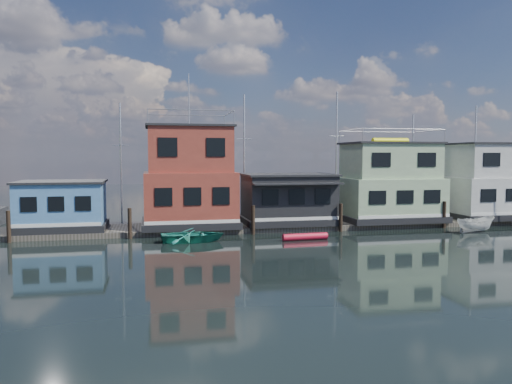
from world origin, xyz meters
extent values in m
plane|color=black|center=(0.00, 0.00, 0.00)|extent=(160.00, 160.00, 0.00)
cube|color=#595147|center=(0.00, 12.00, 0.20)|extent=(48.00, 5.00, 0.40)
cube|color=black|center=(-18.00, 12.00, 0.65)|extent=(6.40, 4.90, 0.50)
cube|color=#5085BD|center=(-18.00, 12.00, 2.40)|extent=(6.00, 4.50, 3.00)
cube|color=black|center=(-18.00, 12.00, 3.98)|extent=(6.30, 4.80, 0.16)
cube|color=black|center=(-8.50, 12.00, 0.65)|extent=(7.40, 5.90, 0.50)
cube|color=maroon|center=(-8.50, 12.00, 2.77)|extent=(7.00, 5.50, 3.74)
cube|color=maroon|center=(-8.50, 12.00, 6.37)|extent=(6.30, 4.95, 3.46)
cube|color=black|center=(-8.50, 12.00, 8.18)|extent=(6.65, 5.23, 0.16)
cylinder|color=silver|center=(-8.50, 12.00, 10.26)|extent=(0.08, 0.08, 4.00)
cube|color=black|center=(-0.50, 12.00, 0.65)|extent=(7.40, 5.40, 0.50)
cube|color=black|center=(-0.50, 12.00, 2.60)|extent=(7.00, 5.00, 3.40)
cube|color=black|center=(-0.50, 12.00, 4.38)|extent=(7.30, 5.30, 0.16)
cube|color=black|center=(-0.50, 9.20, 3.79)|extent=(7.00, 1.20, 0.12)
cube|color=black|center=(8.50, 12.00, 0.65)|extent=(8.40, 5.90, 0.50)
cube|color=#9CBA8C|center=(8.50, 12.00, 2.46)|extent=(8.00, 5.50, 3.12)
cube|color=#9CBA8C|center=(8.50, 12.00, 5.46)|extent=(7.20, 4.95, 2.88)
cube|color=black|center=(8.50, 12.00, 6.98)|extent=(7.60, 5.23, 0.16)
cylinder|color=#ECEA08|center=(8.50, 12.00, 7.15)|extent=(3.20, 0.56, 0.56)
cube|color=black|center=(18.50, 12.00, 0.65)|extent=(8.40, 5.90, 0.50)
cube|color=beige|center=(18.50, 12.00, 2.46)|extent=(8.00, 5.50, 3.12)
cube|color=beige|center=(18.50, 12.00, 5.46)|extent=(7.20, 4.95, 2.88)
cube|color=black|center=(18.50, 12.00, 6.98)|extent=(7.60, 5.23, 0.16)
cylinder|color=#2D2116|center=(-21.00, 9.20, 1.10)|extent=(0.28, 0.28, 2.20)
cylinder|color=#2D2116|center=(-13.00, 9.20, 1.10)|extent=(0.28, 0.28, 2.20)
cylinder|color=#2D2116|center=(-4.00, 9.20, 1.10)|extent=(0.28, 0.28, 2.20)
cylinder|color=#2D2116|center=(3.00, 9.20, 1.10)|extent=(0.28, 0.28, 2.20)
cylinder|color=#2D2116|center=(12.00, 9.20, 1.10)|extent=(0.28, 0.28, 2.20)
cylinder|color=silver|center=(-14.00, 18.00, 5.25)|extent=(0.16, 0.16, 10.50)
cylinder|color=silver|center=(-14.00, 18.00, 6.83)|extent=(1.40, 0.06, 0.06)
cylinder|color=silver|center=(-3.00, 18.00, 5.75)|extent=(0.16, 0.16, 11.50)
cylinder|color=silver|center=(-3.00, 18.00, 7.48)|extent=(1.40, 0.06, 0.06)
cylinder|color=silver|center=(6.00, 18.00, 6.00)|extent=(0.16, 0.16, 12.00)
cylinder|color=silver|center=(6.00, 18.00, 7.80)|extent=(1.40, 0.06, 0.06)
cylinder|color=silver|center=(14.00, 18.00, 5.00)|extent=(0.16, 0.16, 10.00)
cylinder|color=silver|center=(14.00, 18.00, 6.50)|extent=(1.40, 0.06, 0.06)
cylinder|color=silver|center=(21.00, 18.00, 5.50)|extent=(0.16, 0.16, 11.00)
cylinder|color=silver|center=(21.00, 18.00, 7.15)|extent=(1.40, 0.06, 0.06)
cylinder|color=red|center=(-0.92, 6.00, 0.24)|extent=(3.31, 0.69, 0.48)
imported|color=#227D6C|center=(-8.72, 6.91, 0.45)|extent=(4.37, 3.13, 0.90)
imported|color=silver|center=(13.02, 6.56, 0.64)|extent=(3.40, 1.51, 1.28)
camera|label=1|loc=(-11.59, -27.22, 5.92)|focal=35.00mm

